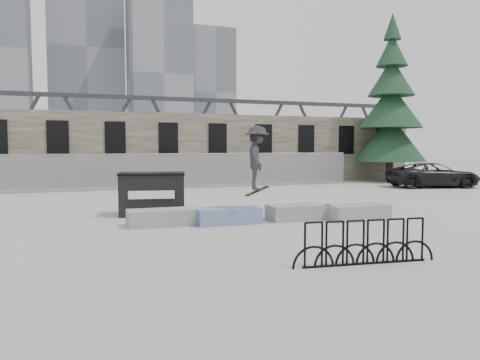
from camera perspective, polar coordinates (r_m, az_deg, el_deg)
name	(u,v)px	position (r m, az deg, el deg)	size (l,w,h in m)	color
ground	(260,220)	(15.22, 2.45, -4.94)	(120.00, 120.00, 0.00)	#A6A5A1
stone_wall	(165,149)	(30.68, -9.17, 3.75)	(36.00, 2.58, 4.50)	brown
chainlink_fence	(177,171)	(27.05, -7.66, 1.15)	(22.06, 0.06, 2.02)	gray
planter_far_left	(161,217)	(14.38, -9.59, -4.43)	(2.00, 0.90, 0.49)	gray
planter_center_left	(228,215)	(14.54, -1.52, -4.28)	(2.00, 0.90, 0.49)	#3961AC
planter_center_right	(298,211)	(15.46, 7.08, -3.82)	(2.00, 0.90, 0.49)	gray
planter_offset	(358,211)	(15.82, 14.21, -3.74)	(2.00, 0.90, 0.49)	gray
dumpster	(152,193)	(16.68, -10.65, -1.62)	(2.48, 1.80, 1.48)	black
bike_rack	(366,243)	(9.83, 15.06, -7.43)	(3.13, 0.38, 0.90)	black
spruce_tree	(391,112)	(34.17, 17.90, 7.93)	(4.83, 4.83, 11.50)	#38281E
skyline_towers	(92,62)	(109.38, -17.64, 13.51)	(58.00, 28.00, 48.00)	slate
truss_bridge	(182,136)	(70.69, -7.08, 5.40)	(70.00, 3.00, 9.80)	#2D3033
suv	(433,175)	(29.96, 22.50, 0.57)	(2.42, 5.25, 1.46)	black
skateboarder	(257,158)	(14.34, 2.11, 2.69)	(1.10, 1.44, 2.15)	#29292C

